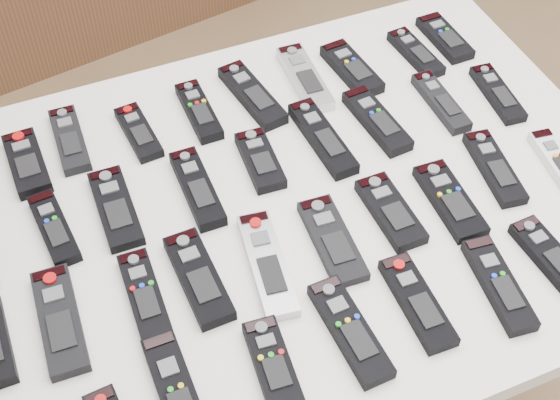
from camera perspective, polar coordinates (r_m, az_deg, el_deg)
name	(u,v)px	position (r m, az deg, el deg)	size (l,w,h in m)	color
table	(280,228)	(1.38, 0.00, -2.08)	(1.25, 0.88, 0.78)	white
remote_1	(27,163)	(1.46, -18.02, 2.58)	(0.06, 0.15, 0.02)	black
remote_2	(70,140)	(1.49, -15.13, 4.27)	(0.05, 0.16, 0.02)	black
remote_3	(139,132)	(1.47, -10.30, 4.89)	(0.05, 0.14, 0.02)	black
remote_4	(199,111)	(1.50, -5.95, 6.48)	(0.05, 0.16, 0.02)	black
remote_5	(252,95)	(1.52, -2.04, 7.68)	(0.05, 0.19, 0.02)	black
remote_6	(305,78)	(1.56, 1.82, 8.89)	(0.05, 0.19, 0.02)	#B7B7BC
remote_7	(352,69)	(1.59, 5.27, 9.53)	(0.06, 0.16, 0.02)	black
remote_8	(416,53)	(1.64, 9.89, 10.54)	(0.04, 0.15, 0.02)	black
remote_9	(445,38)	(1.70, 11.95, 11.53)	(0.05, 0.15, 0.02)	black
remote_11	(54,228)	(1.35, -16.20, -2.00)	(0.05, 0.16, 0.02)	black
remote_12	(116,208)	(1.35, -11.93, -0.59)	(0.06, 0.17, 0.02)	black
remote_13	(197,188)	(1.36, -6.06, 0.86)	(0.05, 0.18, 0.02)	black
remote_14	(260,160)	(1.40, -1.46, 2.92)	(0.05, 0.14, 0.02)	black
remote_15	(323,138)	(1.44, 3.14, 4.55)	(0.05, 0.19, 0.02)	black
remote_16	(377,121)	(1.48, 7.10, 5.79)	(0.05, 0.18, 0.02)	black
remote_17	(441,102)	(1.54, 11.68, 7.03)	(0.04, 0.16, 0.02)	black
remote_18	(498,94)	(1.59, 15.62, 7.50)	(0.04, 0.16, 0.02)	black
remote_20	(60,321)	(1.24, -15.81, -8.48)	(0.06, 0.19, 0.02)	black
remote_21	(144,295)	(1.24, -9.90, -6.84)	(0.05, 0.16, 0.02)	black
remote_22	(199,278)	(1.24, -5.97, -5.67)	(0.06, 0.18, 0.02)	black
remote_23	(267,264)	(1.25, -0.93, -4.72)	(0.05, 0.20, 0.02)	#B7B7BC
remote_24	(332,240)	(1.29, 3.84, -2.96)	(0.06, 0.18, 0.02)	black
remote_25	(391,211)	(1.33, 8.09, -0.83)	(0.06, 0.16, 0.02)	black
remote_26	(450,200)	(1.37, 12.33, -0.03)	(0.06, 0.17, 0.02)	black
remote_27	(494,168)	(1.44, 15.41, 2.28)	(0.05, 0.17, 0.02)	black
remote_28	(558,163)	(1.48, 19.68, 2.53)	(0.04, 0.16, 0.02)	silver
remote_31	(179,398)	(1.14, -7.40, -14.19)	(0.05, 0.21, 0.02)	black
remote_32	(273,364)	(1.16, -0.55, -11.91)	(0.05, 0.15, 0.02)	black
remote_33	(350,330)	(1.19, 5.14, -9.48)	(0.05, 0.19, 0.02)	black
remote_34	(417,302)	(1.23, 10.02, -7.36)	(0.05, 0.17, 0.02)	black
remote_35	(499,285)	(1.28, 15.72, -5.97)	(0.05, 0.18, 0.02)	black
remote_36	(550,257)	(1.34, 19.15, -3.94)	(0.05, 0.16, 0.02)	black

